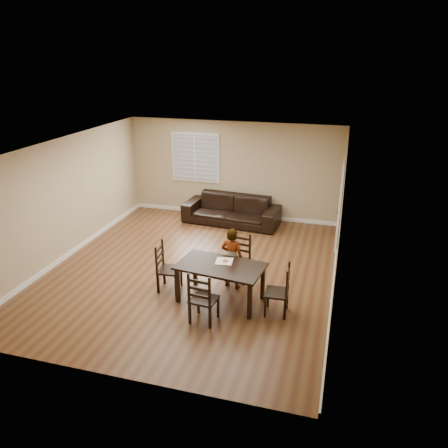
{
  "coord_description": "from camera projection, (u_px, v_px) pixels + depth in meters",
  "views": [
    {
      "loc": [
        2.98,
        -7.99,
        4.42
      ],
      "look_at": [
        0.62,
        0.35,
        1.0
      ],
      "focal_mm": 35.0,
      "sensor_mm": 36.0,
      "label": 1
    }
  ],
  "objects": [
    {
      "name": "child",
      "position": [
        232.0,
        258.0,
        8.6
      ],
      "size": [
        0.51,
        0.38,
        1.27
      ],
      "primitive_type": "imported",
      "rotation": [
        0.0,
        0.0,
        2.96
      ],
      "color": "gray",
      "rests_on": "ground"
    },
    {
      "name": "ground",
      "position": [
        192.0,
        269.0,
        9.52
      ],
      "size": [
        7.0,
        7.0,
        0.0
      ],
      "primitive_type": "plane",
      "color": "brown",
      "rests_on": "ground"
    },
    {
      "name": "chair_near",
      "position": [
        240.0,
        258.0,
        9.05
      ],
      "size": [
        0.49,
        0.47,
        0.97
      ],
      "rotation": [
        0.0,
        0.0,
        -0.15
      ],
      "color": "black",
      "rests_on": "ground"
    },
    {
      "name": "chair_left",
      "position": [
        164.0,
        268.0,
        8.59
      ],
      "size": [
        0.45,
        0.48,
        0.99
      ],
      "rotation": [
        0.0,
        0.0,
        1.65
      ],
      "color": "black",
      "rests_on": "ground"
    },
    {
      "name": "chair_far",
      "position": [
        201.0,
        302.0,
        7.45
      ],
      "size": [
        0.48,
        0.46,
        0.98
      ],
      "rotation": [
        0.0,
        0.0,
        3.03
      ],
      "color": "black",
      "rests_on": "ground"
    },
    {
      "name": "dining_table",
      "position": [
        220.0,
        269.0,
        8.1
      ],
      "size": [
        1.69,
        1.09,
        0.75
      ],
      "rotation": [
        0.0,
        0.0,
        -0.12
      ],
      "color": "black",
      "rests_on": "ground"
    },
    {
      "name": "sofa",
      "position": [
        231.0,
        210.0,
        11.97
      ],
      "size": [
        2.68,
        1.23,
        0.76
      ],
      "primitive_type": "imported",
      "rotation": [
        0.0,
        0.0,
        -0.08
      ],
      "color": "black",
      "rests_on": "ground"
    },
    {
      "name": "napkin",
      "position": [
        224.0,
        261.0,
        8.22
      ],
      "size": [
        0.35,
        0.35,
        0.0
      ],
      "primitive_type": "cube",
      "rotation": [
        0.0,
        0.0,
        0.11
      ],
      "color": "beige",
      "rests_on": "dining_table"
    },
    {
      "name": "chair_right",
      "position": [
        283.0,
        292.0,
        7.76
      ],
      "size": [
        0.42,
        0.45,
        0.96
      ],
      "rotation": [
        0.0,
        0.0,
        -1.53
      ],
      "color": "black",
      "rests_on": "ground"
    },
    {
      "name": "donut",
      "position": [
        225.0,
        260.0,
        8.2
      ],
      "size": [
        0.1,
        0.1,
        0.04
      ],
      "color": "#B67C41",
      "rests_on": "napkin"
    },
    {
      "name": "room",
      "position": [
        195.0,
        188.0,
        9.01
      ],
      "size": [
        6.04,
        7.04,
        2.72
      ],
      "color": "tan",
      "rests_on": "ground"
    }
  ]
}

